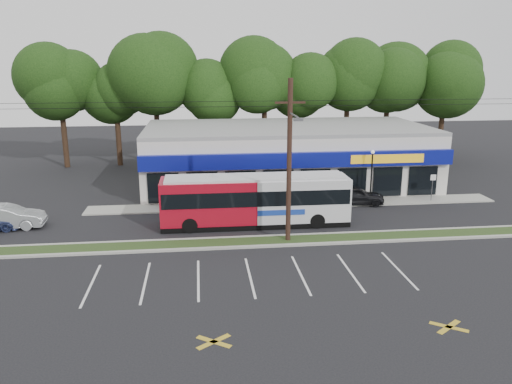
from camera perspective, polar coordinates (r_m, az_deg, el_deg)
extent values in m
plane|color=black|center=(30.16, -1.66, -6.55)|extent=(120.00, 120.00, 0.00)
cube|color=#213415|center=(31.06, -1.83, -5.77)|extent=(40.00, 1.60, 0.12)
cube|color=#9E9E93|center=(30.27, -1.69, -6.32)|extent=(40.00, 0.25, 0.14)
cube|color=#9E9E93|center=(31.85, -1.95, -5.22)|extent=(40.00, 0.25, 0.14)
cube|color=#9E9E93|center=(39.26, 4.48, -1.37)|extent=(32.00, 2.20, 0.10)
cube|color=beige|center=(45.47, 3.48, 4.08)|extent=(25.00, 12.00, 5.00)
cube|color=#0F168C|center=(39.27, 5.08, 3.65)|extent=(25.00, 0.50, 1.20)
cube|color=black|center=(39.89, 4.96, 0.89)|extent=(24.00, 0.12, 2.40)
cube|color=yellow|center=(41.00, 14.81, 3.69)|extent=(6.00, 0.06, 0.70)
cube|color=gray|center=(45.05, 3.53, 7.39)|extent=(25.00, 12.00, 0.30)
cylinder|color=black|center=(30.07, 3.81, 3.31)|extent=(0.30, 0.30, 10.00)
cube|color=black|center=(29.56, 3.93, 10.16)|extent=(1.80, 0.12, 0.12)
cylinder|color=#59595E|center=(28.44, 4.35, 8.76)|extent=(0.10, 2.40, 0.10)
cube|color=#59595E|center=(27.18, 4.87, 8.25)|extent=(0.50, 0.25, 0.15)
cylinder|color=black|center=(29.15, -1.97, 10.32)|extent=(50.00, 0.02, 0.02)
cylinder|color=black|center=(29.18, -1.96, 9.73)|extent=(50.00, 0.02, 0.02)
cylinder|color=black|center=(40.15, 13.03, 1.53)|extent=(0.12, 0.12, 4.00)
sphere|color=silver|center=(39.73, 13.20, 4.47)|extent=(0.30, 0.30, 0.30)
cylinder|color=#59595E|center=(42.10, 19.47, 0.40)|extent=(0.06, 0.06, 2.20)
cube|color=white|center=(41.86, 19.61, 1.58)|extent=(0.45, 0.04, 0.45)
cylinder|color=black|center=(56.26, -20.66, 5.61)|extent=(0.56, 0.56, 5.72)
sphere|color=black|center=(55.72, -21.19, 11.28)|extent=(6.76, 6.76, 6.76)
cylinder|color=black|center=(55.26, -15.60, 5.87)|extent=(0.56, 0.56, 5.72)
sphere|color=black|center=(54.71, -16.02, 11.65)|extent=(6.76, 6.76, 6.76)
cylinder|color=black|center=(54.70, -10.40, 6.08)|extent=(0.56, 0.56, 5.72)
sphere|color=black|center=(54.15, -10.68, 11.94)|extent=(6.76, 6.76, 6.76)
cylinder|color=black|center=(54.60, -5.13, 6.25)|extent=(0.56, 0.56, 5.72)
sphere|color=black|center=(54.04, -5.27, 12.12)|extent=(6.76, 6.76, 6.76)
cylinder|color=black|center=(54.95, 0.12, 6.37)|extent=(0.56, 0.56, 5.72)
sphere|color=black|center=(54.40, 0.12, 12.20)|extent=(6.76, 6.76, 6.76)
cylinder|color=black|center=(55.75, 5.26, 6.43)|extent=(0.56, 0.56, 5.72)
sphere|color=black|center=(55.21, 5.40, 12.17)|extent=(6.76, 6.76, 6.76)
cylinder|color=black|center=(56.98, 10.22, 6.44)|extent=(0.56, 0.56, 5.72)
sphere|color=black|center=(56.45, 10.49, 12.06)|extent=(6.76, 6.76, 6.76)
cylinder|color=black|center=(58.61, 14.94, 6.40)|extent=(0.56, 0.56, 5.72)
sphere|color=black|center=(58.10, 15.31, 11.86)|extent=(6.76, 6.76, 6.76)
cylinder|color=black|center=(60.61, 19.37, 6.33)|extent=(0.56, 0.56, 5.72)
sphere|color=black|center=(60.12, 19.84, 11.60)|extent=(6.76, 6.76, 6.76)
cube|color=maroon|center=(33.76, -5.46, -0.97)|extent=(6.37, 2.67, 2.92)
cube|color=silver|center=(34.43, 5.18, -0.65)|extent=(6.37, 2.67, 2.92)
cube|color=black|center=(34.42, -0.08, -3.41)|extent=(12.73, 2.64, 0.37)
cube|color=black|center=(33.86, -0.08, -0.25)|extent=(12.48, 2.75, 1.01)
cube|color=black|center=(35.15, 10.33, -0.19)|extent=(0.07, 2.25, 1.48)
cube|color=#193899|center=(33.06, 2.92, -2.37)|extent=(3.18, 0.04, 0.37)
cube|color=silver|center=(33.57, -0.08, 1.67)|extent=(12.09, 2.43, 0.19)
cylinder|color=black|center=(33.01, -7.57, -3.81)|extent=(1.02, 0.30, 1.02)
cylinder|color=black|center=(35.30, -7.51, -2.56)|extent=(1.02, 0.30, 1.02)
cylinder|color=black|center=(33.87, 7.01, -3.30)|extent=(1.02, 0.30, 1.02)
cylinder|color=black|center=(36.11, 6.14, -2.11)|extent=(1.02, 0.30, 1.02)
imported|color=black|center=(39.76, 11.31, -0.36)|extent=(4.59, 2.27, 1.51)
imported|color=#999DA0|center=(37.43, -26.59, -2.58)|extent=(4.91, 1.92, 1.59)
imported|color=silver|center=(37.47, 0.33, -0.74)|extent=(0.77, 0.63, 1.83)
imported|color=#BDAEAA|center=(38.08, 0.21, -0.43)|extent=(1.03, 0.87, 1.90)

